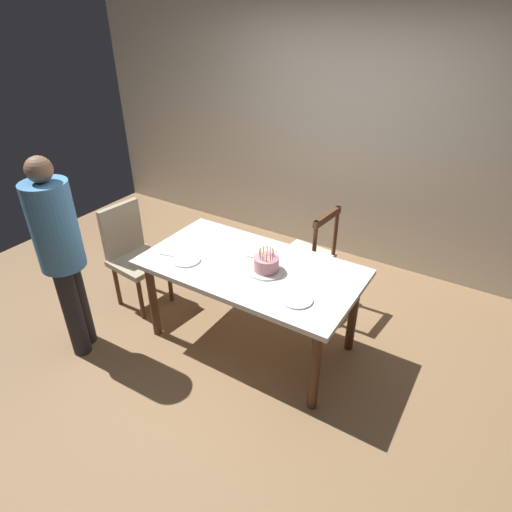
% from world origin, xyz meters
% --- Properties ---
extents(ground, '(6.40, 6.40, 0.00)m').
position_xyz_m(ground, '(0.00, 0.00, 0.00)').
color(ground, '#93704C').
extents(back_wall, '(6.40, 0.10, 2.60)m').
position_xyz_m(back_wall, '(0.00, 1.85, 1.30)').
color(back_wall, silver).
rests_on(back_wall, ground).
extents(dining_table, '(1.67, 0.90, 0.74)m').
position_xyz_m(dining_table, '(0.00, 0.00, 0.65)').
color(dining_table, white).
rests_on(dining_table, ground).
extents(birthday_cake, '(0.28, 0.28, 0.18)m').
position_xyz_m(birthday_cake, '(0.14, 0.00, 0.80)').
color(birthday_cake, silver).
rests_on(birthday_cake, dining_table).
extents(plate_near_celebrant, '(0.22, 0.22, 0.01)m').
position_xyz_m(plate_near_celebrant, '(-0.46, -0.20, 0.75)').
color(plate_near_celebrant, white).
rests_on(plate_near_celebrant, dining_table).
extents(plate_far_side, '(0.22, 0.22, 0.01)m').
position_xyz_m(plate_far_side, '(-0.08, 0.20, 0.75)').
color(plate_far_side, white).
rests_on(plate_far_side, dining_table).
extents(plate_near_guest, '(0.22, 0.22, 0.01)m').
position_xyz_m(plate_near_guest, '(0.50, -0.20, 0.75)').
color(plate_near_guest, white).
rests_on(plate_near_guest, dining_table).
extents(fork_near_celebrant, '(0.18, 0.06, 0.01)m').
position_xyz_m(fork_near_celebrant, '(-0.62, -0.22, 0.75)').
color(fork_near_celebrant, silver).
rests_on(fork_near_celebrant, dining_table).
extents(fork_far_side, '(0.18, 0.04, 0.01)m').
position_xyz_m(fork_far_side, '(-0.24, 0.21, 0.75)').
color(fork_far_side, silver).
rests_on(fork_far_side, dining_table).
extents(chair_spindle_back, '(0.48, 0.48, 0.95)m').
position_xyz_m(chair_spindle_back, '(0.12, 0.77, 0.46)').
color(chair_spindle_back, beige).
rests_on(chair_spindle_back, ground).
extents(chair_upholstered, '(0.49, 0.48, 0.95)m').
position_xyz_m(chair_upholstered, '(-1.22, -0.07, 0.53)').
color(chair_upholstered, tan).
rests_on(chair_upholstered, ground).
extents(person_celebrant, '(0.32, 0.32, 1.62)m').
position_xyz_m(person_celebrant, '(-1.13, -0.78, 0.92)').
color(person_celebrant, '#262328').
rests_on(person_celebrant, ground).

